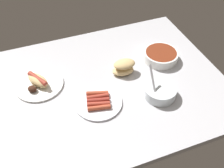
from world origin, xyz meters
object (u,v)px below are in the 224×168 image
Objects in this scene: plate_sausages at (98,102)px; bowl_coleslaw at (160,91)px; plate_hotdog_assembled at (38,83)px; bread_stack at (124,67)px; bowl_chili at (161,55)px.

bowl_coleslaw is at bearing 168.80° from plate_sausages.
plate_sausages is (-23.32, 21.26, -0.78)cm from plate_hotdog_assembled.
bowl_coleslaw is 1.20× the size of bread_stack.
bread_stack is (22.52, 2.63, 0.90)cm from bowl_chili.
bread_stack is at bearing -141.24° from plate_sausages.
bread_stack is (-18.77, -15.07, 2.64)cm from plate_sausages.
bowl_chili is at bearing -173.34° from bread_stack.
bowl_chili is at bearing -118.87° from bowl_coleslaw.
bowl_coleslaw reaches higher than plate_sausages.
bread_stack is at bearing 6.66° from bowl_chili.
bowl_coleslaw is 0.82× the size of bowl_chili.
plate_hotdog_assembled is 1.30× the size of bowl_chili.
bowl_chili is (-64.60, 3.57, 0.96)cm from plate_hotdog_assembled.
plate_hotdog_assembled is 1.58× the size of bowl_coleslaw.
bowl_coleslaw is 0.69× the size of plate_sausages.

